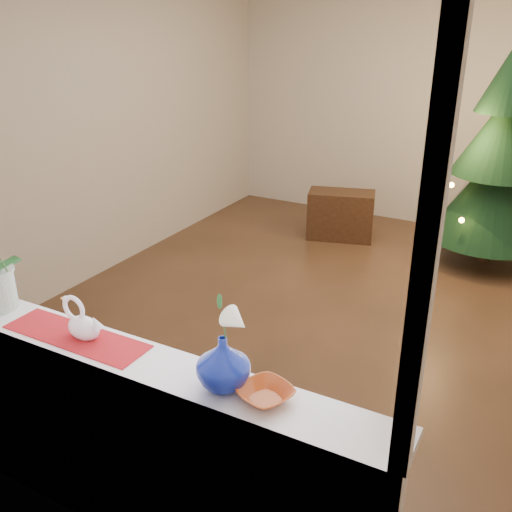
{
  "coord_description": "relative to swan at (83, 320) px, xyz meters",
  "views": [
    {
      "loc": [
        1.35,
        -3.88,
        2.22
      ],
      "look_at": [
        -0.01,
        -1.4,
        1.02
      ],
      "focal_mm": 40.0,
      "sensor_mm": 36.0,
      "label": 1
    }
  ],
  "objects": [
    {
      "name": "wall_front",
      "position": [
        0.34,
        -0.14,
        0.34
      ],
      "size": [
        4.5,
        0.1,
        2.7
      ],
      "primitive_type": "cube",
      "color": "beige",
      "rests_on": "ground"
    },
    {
      "name": "lily",
      "position": [
        0.72,
        -0.01,
        0.25
      ],
      "size": [
        0.14,
        0.08,
        0.19
      ],
      "primitive_type": null,
      "color": "white",
      "rests_on": "blue_vase"
    },
    {
      "name": "wall_back",
      "position": [
        0.34,
        4.86,
        0.34
      ],
      "size": [
        4.5,
        0.1,
        2.7
      ],
      "primitive_type": "cube",
      "color": "beige",
      "rests_on": "ground"
    },
    {
      "name": "swan",
      "position": [
        0.0,
        0.0,
        0.0
      ],
      "size": [
        0.22,
        0.11,
        0.18
      ],
      "primitive_type": null,
      "rotation": [
        0.0,
        0.0,
        0.03
      ],
      "color": "white",
      "rests_on": "windowsill"
    },
    {
      "name": "blue_vase",
      "position": [
        0.72,
        -0.01,
        0.03
      ],
      "size": [
        0.24,
        0.24,
        0.25
      ],
      "primitive_type": "imported",
      "rotation": [
        0.0,
        0.0,
        0.01
      ],
      "color": "#041161",
      "rests_on": "windowsill"
    },
    {
      "name": "runner",
      "position": [
        -0.04,
        -0.01,
        -0.09
      ],
      "size": [
        0.7,
        0.2,
        0.01
      ],
      "primitive_type": "cube",
      "color": "maroon",
      "rests_on": "windowsill"
    },
    {
      "name": "ground",
      "position": [
        0.34,
        2.36,
        -1.01
      ],
      "size": [
        5.0,
        5.0,
        0.0
      ],
      "primitive_type": "plane",
      "color": "#3B2718",
      "rests_on": "ground"
    },
    {
      "name": "amber_dish",
      "position": [
        0.89,
        -0.01,
        -0.07
      ],
      "size": [
        0.22,
        0.22,
        0.04
      ],
      "primitive_type": "imported",
      "rotation": [
        0.0,
        0.0,
        -0.38
      ],
      "color": "#A94218",
      "rests_on": "windowsill"
    },
    {
      "name": "wall_left",
      "position": [
        -1.91,
        2.36,
        0.34
      ],
      "size": [
        0.1,
        5.0,
        2.7
      ],
      "primitive_type": "cube",
      "color": "beige",
      "rests_on": "ground"
    },
    {
      "name": "windowsill",
      "position": [
        0.34,
        -0.01,
        -0.11
      ],
      "size": [
        2.2,
        0.26,
        0.04
      ],
      "primitive_type": "cube",
      "color": "white",
      "rests_on": "window_apron"
    },
    {
      "name": "side_table",
      "position": [
        -0.28,
        3.95,
        -0.76
      ],
      "size": [
        0.75,
        0.52,
        0.51
      ],
      "primitive_type": "cube",
      "rotation": [
        0.0,
        0.0,
        0.29
      ],
      "color": "black",
      "rests_on": "ground"
    },
    {
      "name": "paperweight",
      "position": [
        0.72,
        -0.03,
        -0.06
      ],
      "size": [
        0.07,
        0.07,
        0.07
      ],
      "primitive_type": "sphere",
      "rotation": [
        0.0,
        0.0,
        0.04
      ],
      "color": "white",
      "rests_on": "windowsill"
    },
    {
      "name": "xmas_tree",
      "position": [
        1.18,
        4.05,
        0.01
      ],
      "size": [
        1.48,
        1.48,
        2.05
      ],
      "primitive_type": null,
      "rotation": [
        0.0,
        0.0,
        -0.42
      ],
      "color": "black",
      "rests_on": "ground"
    },
    {
      "name": "window_apron",
      "position": [
        0.34,
        -0.1,
        -0.57
      ],
      "size": [
        2.2,
        0.08,
        0.88
      ],
      "primitive_type": "cube",
      "color": "white",
      "rests_on": "ground"
    },
    {
      "name": "window_frame",
      "position": [
        0.34,
        -0.11,
        0.69
      ],
      "size": [
        2.22,
        0.06,
        1.6
      ],
      "primitive_type": null,
      "color": "white",
      "rests_on": "windowsill"
    }
  ]
}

